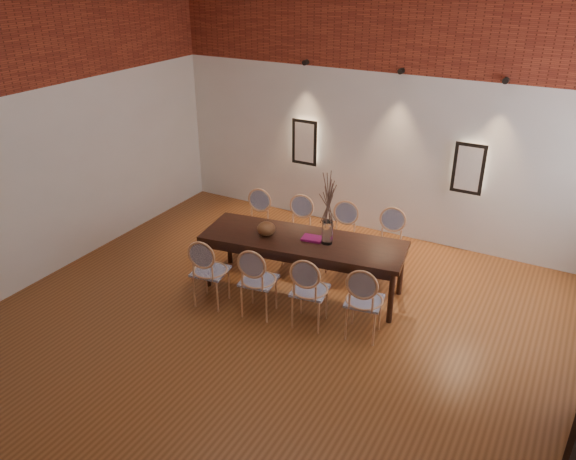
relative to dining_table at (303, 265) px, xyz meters
The scene contains 23 objects.
floor 1.39m from the dining_table, 80.18° to the right, with size 7.00×7.00×0.02m, color brown.
wall_back 2.78m from the dining_table, 84.21° to the left, with size 7.00×0.10×4.00m, color silver.
wall_left 3.92m from the dining_table, 158.46° to the right, with size 0.10×7.00×4.00m, color silver.
brick_band_back 3.61m from the dining_table, 84.02° to the left, with size 7.00×0.02×1.50m, color maroon.
brick_band_left 4.54m from the dining_table, 158.04° to the right, with size 0.02×7.00×1.50m, color maroon.
niche_left 2.56m from the dining_table, 116.65° to the left, with size 0.36×0.06×0.66m, color #FFEAC6.
niche_right 2.79m from the dining_table, 54.47° to the left, with size 0.36×0.06×0.66m, color #FFEAC6.
spot_fixture_left 3.21m from the dining_table, 116.97° to the left, with size 0.08×0.08×0.10m, color black.
spot_fixture_mid 3.06m from the dining_table, 78.55° to the left, with size 0.08×0.08×0.10m, color black.
spot_fixture_right 3.54m from the dining_table, 49.09° to the left, with size 0.08×0.08×0.10m, color black.
dining_table is the anchor object (origin of this frame).
chair_near_a 1.20m from the dining_table, 135.81° to the right, with size 0.44×0.44×0.94m, color tan, non-canonical shape.
chair_near_b 0.78m from the dining_table, 106.37° to the right, with size 0.44×0.44×0.94m, color tan, non-canonical shape.
chair_near_c 0.78m from the dining_table, 56.41° to the right, with size 0.44×0.44×0.94m, color tan, non-canonical shape.
chair_near_d 1.20m from the dining_table, 26.97° to the right, with size 0.44×0.44×0.94m, color tan, non-canonical shape.
chair_far_a 1.20m from the dining_table, 153.03° to the left, with size 0.44×0.44×0.94m, color tan, non-canonical shape.
chair_far_b 0.78m from the dining_table, 123.59° to the left, with size 0.44×0.44×0.94m, color tan, non-canonical shape.
chair_far_c 0.78m from the dining_table, 73.63° to the left, with size 0.44×0.44×0.94m, color tan, non-canonical shape.
chair_far_d 1.20m from the dining_table, 44.19° to the left, with size 0.44×0.44×0.94m, color tan, non-canonical shape.
vase 0.61m from the dining_table, ahead, with size 0.14×0.14×0.30m, color silver.
dried_branches 1.02m from the dining_table, ahead, with size 0.50×0.50×0.70m, color brown, non-canonical shape.
bowl 0.67m from the dining_table, 165.50° to the right, with size 0.24×0.24×0.18m, color brown.
book 0.41m from the dining_table, 22.93° to the left, with size 0.26×0.18×0.03m, color #851255.
Camera 1 is at (2.67, -4.36, 3.97)m, focal length 35.00 mm.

